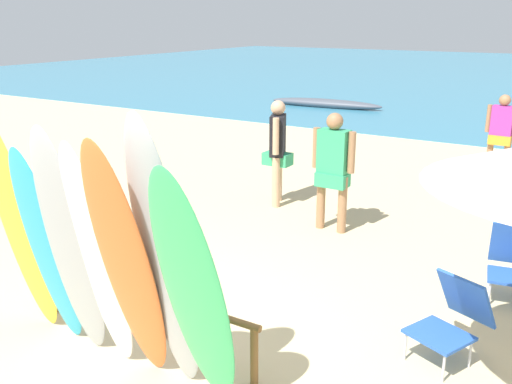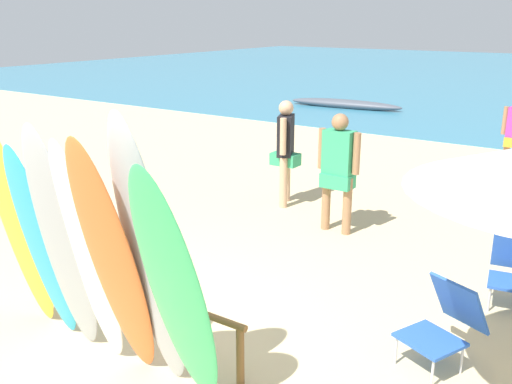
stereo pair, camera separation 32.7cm
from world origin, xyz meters
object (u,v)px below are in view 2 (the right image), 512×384
Objects in this scene: surfboard_white_3 at (88,256)px; beach_chair_blue at (445,321)px; surfboard_yellow_0 at (17,222)px; surfboard_teal_1 at (42,245)px; distant_boat at (345,104)px; beachgoer_near_rack at (338,165)px; beachgoer_strolling at (286,146)px; surfboard_grey_2 at (62,243)px; surfboard_orange_4 at (114,265)px; surfboard_grey_5 at (150,259)px; surfboard_green_6 at (176,293)px; surfboard_rack at (136,298)px.

beach_chair_blue is at bearing 41.00° from surfboard_white_3.
surfboard_teal_1 is at bearing -1.81° from surfboard_yellow_0.
surfboard_teal_1 is 15.67m from distant_boat.
beach_chair_blue is (2.31, -2.45, -0.58)m from beachgoer_near_rack.
surfboard_teal_1 is 4.93m from beachgoer_strolling.
beachgoer_strolling is 1.00× the size of beachgoer_near_rack.
beachgoer_near_rack is (0.59, 4.26, -0.11)m from surfboard_grey_2.
surfboard_white_3 is 15.88m from distant_boat.
surfboard_grey_2 reaches higher than beachgoer_near_rack.
surfboard_orange_4 is 0.34m from surfboard_grey_5.
beach_chair_blue is (3.25, 1.79, -0.58)m from surfboard_teal_1.
distant_boat is at bearing 103.75° from surfboard_orange_4.
surfboard_teal_1 is 0.51× the size of distant_boat.
surfboard_grey_5 is at bearing 166.56° from surfboard_green_6.
surfboard_teal_1 is 3.75m from beach_chair_blue.
surfboard_yellow_0 is 1.81m from surfboard_grey_5.
surfboard_green_6 reaches higher than beach_chair_blue.
surfboard_grey_2 is 0.74m from surfboard_orange_4.
surfboard_orange_4 is 0.93× the size of surfboard_grey_5.
beachgoer_strolling reaches higher than surfboard_rack.
beach_chair_blue is (2.91, 1.81, -0.70)m from surfboard_grey_2.
surfboard_orange_4 is (1.49, -0.12, -0.02)m from surfboard_yellow_0.
surfboard_yellow_0 reaches higher than surfboard_rack.
surfboard_grey_2 reaches higher than beachgoer_strolling.
beachgoer_near_rack reaches higher than distant_boat.
surfboard_grey_2 is 0.91× the size of surfboard_grey_5.
surfboard_yellow_0 reaches higher than beachgoer_strolling.
surfboard_teal_1 is at bearing -175.59° from surfboard_white_3.
surfboard_orange_4 is 4.33m from beachgoer_near_rack.
surfboard_teal_1 is 1.41m from surfboard_grey_5.
surfboard_green_6 reaches higher than beachgoer_near_rack.
surfboard_grey_2 is 0.56× the size of distant_boat.
surfboard_grey_5 is 5.23m from beachgoer_strolling.
surfboard_green_6 is 1.26× the size of beachgoer_near_rack.
surfboard_green_6 reaches higher than surfboard_rack.
beachgoer_near_rack is (-0.46, 4.24, -0.21)m from surfboard_grey_5.
surfboard_white_3 is (-0.02, -0.49, 0.61)m from surfboard_rack.
surfboard_yellow_0 is 2.17m from surfboard_green_6.
surfboard_green_6 is 2.55× the size of beach_chair_blue.
beachgoer_strolling is 1.46m from beachgoer_near_rack.
surfboard_grey_2 is 1.06m from surfboard_grey_5.
surfboard_grey_5 is 1.42× the size of beachgoer_strolling.
distant_boat is at bearing 106.56° from surfboard_yellow_0.
surfboard_rack is 2.99× the size of beach_chair_blue.
surfboard_green_6 is at bearing 1.91° from surfboard_white_3.
surfboard_grey_5 is at bearing -80.88° from beachgoer_near_rack.
surfboard_white_3 is 1.24× the size of beachgoer_strolling.
surfboard_yellow_0 is at bearing -104.86° from beachgoer_near_rack.
surfboard_grey_5 is at bearing 7.15° from surfboard_white_3.
beachgoer_near_rack is 0.43× the size of distant_boat.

